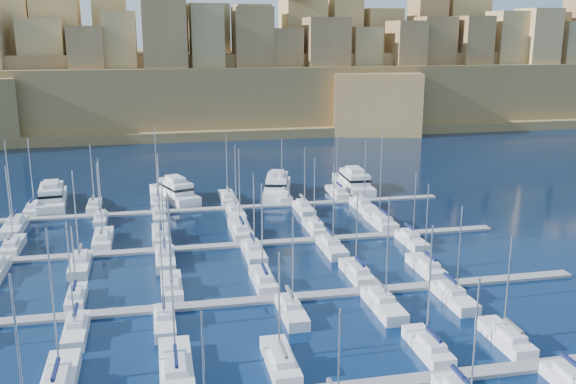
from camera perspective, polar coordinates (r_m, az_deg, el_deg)
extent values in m
plane|color=black|center=(93.32, -2.73, -6.70)|extent=(600.00, 600.00, 0.00)
cube|color=slate|center=(82.29, -1.34, -9.49)|extent=(84.00, 2.00, 0.40)
cube|color=slate|center=(102.55, -3.65, -4.65)|extent=(84.00, 2.00, 0.40)
cube|color=slate|center=(123.41, -5.16, -1.43)|extent=(84.00, 2.00, 0.40)
cube|color=silver|center=(67.46, -19.62, -15.66)|extent=(3.08, 10.26, 1.71)
cube|color=silver|center=(66.00, -19.83, -15.19)|extent=(2.15, 4.62, 0.70)
cylinder|color=#9EA0A8|center=(64.42, -20.16, -9.16)|extent=(0.18, 0.18, 14.44)
cube|color=#0E173D|center=(65.06, -19.96, -14.59)|extent=(0.35, 4.10, 0.35)
cube|color=silver|center=(66.96, -9.92, -15.22)|extent=(3.23, 10.76, 1.74)
cube|color=silver|center=(65.43, -9.93, -14.75)|extent=(2.26, 4.84, 0.70)
cylinder|color=#9EA0A8|center=(63.64, -10.28, -8.04)|extent=(0.18, 0.18, 15.90)
cube|color=#0E173D|center=(64.46, -9.95, -14.16)|extent=(0.35, 4.30, 0.35)
cube|color=silver|center=(67.22, -0.69, -14.91)|extent=(2.71, 9.04, 1.65)
cube|color=silver|center=(65.88, -0.53, -14.39)|extent=(1.90, 4.07, 0.70)
cylinder|color=#9EA0A8|center=(64.82, -0.79, -9.88)|extent=(0.18, 0.18, 10.85)
cube|color=#595B60|center=(64.99, -0.45, -13.76)|extent=(0.35, 3.61, 0.35)
cube|color=silver|center=(71.46, 12.31, -13.40)|extent=(2.55, 8.49, 1.62)
cube|color=silver|center=(70.25, 12.64, -12.86)|extent=(1.78, 3.82, 0.70)
cylinder|color=#9EA0A8|center=(68.85, 12.47, -7.96)|extent=(0.18, 0.18, 12.66)
cube|color=#0E173D|center=(69.45, 12.84, -12.24)|extent=(0.35, 3.39, 0.35)
cube|color=silver|center=(75.50, 18.74, -12.29)|extent=(2.61, 8.69, 1.63)
cube|color=silver|center=(74.34, 19.16, -11.76)|extent=(1.82, 3.91, 0.70)
cylinder|color=#9EA0A8|center=(73.35, 18.96, -7.74)|extent=(0.18, 0.18, 10.91)
cube|color=#595B60|center=(73.57, 19.40, -11.15)|extent=(0.35, 3.47, 0.35)
cylinder|color=#9EA0A8|center=(52.60, -22.69, -14.43)|extent=(0.18, 0.18, 15.12)
cylinder|color=#9EA0A8|center=(53.87, -7.50, -15.59)|extent=(0.18, 0.18, 10.52)
cylinder|color=#9EA0A8|center=(55.95, 4.55, -14.84)|extent=(0.18, 0.18, 9.61)
cylinder|color=#9EA0A8|center=(59.02, 16.27, -12.60)|extent=(0.18, 0.18, 11.61)
cube|color=#0E173D|center=(62.50, 15.16, -15.50)|extent=(0.35, 3.73, 0.35)
cube|color=silver|center=(68.44, 24.10, -14.58)|extent=(1.86, 3.98, 0.70)
cube|color=#0E173D|center=(68.27, 23.97, -13.64)|extent=(0.35, 3.54, 0.35)
cube|color=silver|center=(85.94, -18.28, -8.97)|extent=(2.22, 7.40, 1.57)
cube|color=silver|center=(84.83, -18.38, -8.46)|extent=(1.55, 3.33, 0.70)
cylinder|color=#9EA0A8|center=(84.49, -18.51, -5.70)|extent=(0.18, 0.18, 8.58)
cube|color=#0E173D|center=(84.11, -18.47, -7.89)|extent=(0.35, 2.96, 0.35)
cube|color=silver|center=(86.07, -10.31, -8.39)|extent=(2.72, 9.05, 1.65)
cube|color=silver|center=(84.79, -10.32, -7.89)|extent=(1.90, 4.07, 0.70)
cylinder|color=#9EA0A8|center=(84.15, -10.53, -3.97)|extent=(0.18, 0.18, 12.01)
cube|color=#595B60|center=(83.99, -10.35, -7.34)|extent=(0.35, 3.62, 0.35)
cube|color=silver|center=(86.99, -2.23, -7.92)|extent=(2.62, 8.74, 1.64)
cube|color=silver|center=(85.75, -2.14, -7.41)|extent=(1.84, 3.93, 0.70)
cylinder|color=#9EA0A8|center=(84.99, -2.33, -3.36)|extent=(0.18, 0.18, 12.59)
cube|color=#0E173D|center=(84.97, -2.09, -6.86)|extent=(0.35, 3.50, 0.35)
cube|color=silver|center=(90.01, 6.11, -7.22)|extent=(2.64, 8.81, 1.64)
cube|color=silver|center=(88.82, 6.31, -6.71)|extent=(1.85, 3.97, 0.70)
cylinder|color=#9EA0A8|center=(88.33, 6.13, -3.31)|extent=(0.18, 0.18, 10.95)
cube|color=#0E173D|center=(88.06, 6.42, -6.17)|extent=(0.35, 3.52, 0.35)
cube|color=silver|center=(93.58, 12.13, -6.62)|extent=(2.65, 8.83, 1.64)
cube|color=silver|center=(92.43, 12.39, -6.12)|extent=(1.85, 3.97, 0.70)
cylinder|color=#9EA0A8|center=(91.90, 12.23, -2.73)|extent=(0.18, 0.18, 11.34)
cube|color=#0E173D|center=(91.70, 12.54, -5.60)|extent=(0.35, 3.53, 0.35)
cube|color=silver|center=(76.91, -18.32, -11.76)|extent=(2.47, 8.22, 1.61)
cube|color=silver|center=(77.17, -18.33, -10.72)|extent=(1.73, 3.70, 0.70)
cylinder|color=#9EA0A8|center=(73.86, -18.77, -7.06)|extent=(0.18, 0.18, 12.21)
cube|color=#0E173D|center=(77.13, -18.36, -9.89)|extent=(0.35, 3.29, 0.35)
cube|color=silver|center=(76.39, -10.90, -11.45)|extent=(2.43, 8.09, 1.60)
cube|color=silver|center=(76.65, -10.96, -10.42)|extent=(1.70, 3.64, 0.70)
cylinder|color=#9EA0A8|center=(73.39, -11.14, -6.83)|extent=(0.18, 0.18, 11.87)
cube|color=#0E173D|center=(76.59, -11.01, -9.58)|extent=(0.35, 3.24, 0.35)
cube|color=silver|center=(77.70, 0.34, -10.72)|extent=(2.55, 8.51, 1.63)
cube|color=silver|center=(77.98, 0.21, -9.68)|extent=(1.79, 3.83, 0.70)
cylinder|color=#9EA0A8|center=(74.83, 0.42, -6.36)|extent=(0.18, 0.18, 11.28)
cube|color=#595B60|center=(77.94, 0.14, -8.85)|extent=(0.35, 3.40, 0.35)
cube|color=silver|center=(80.29, 8.51, -10.01)|extent=(2.84, 9.48, 1.67)
cube|color=silver|center=(80.62, 8.31, -8.98)|extent=(1.99, 4.27, 0.70)
cylinder|color=#9EA0A8|center=(77.16, 8.83, -5.13)|extent=(0.18, 0.18, 13.11)
cube|color=#595B60|center=(80.63, 8.22, -8.16)|extent=(0.35, 3.79, 0.35)
cube|color=silver|center=(84.13, 14.57, -9.18)|extent=(2.68, 8.92, 1.65)
cube|color=silver|center=(84.41, 14.35, -8.22)|extent=(1.87, 4.01, 0.70)
cylinder|color=#9EA0A8|center=(81.45, 14.99, -5.08)|extent=(0.18, 0.18, 11.37)
cube|color=#0E173D|center=(84.40, 14.26, -7.45)|extent=(0.35, 3.57, 0.35)
cube|color=silver|center=(108.80, -23.23, -4.52)|extent=(2.59, 8.63, 1.63)
cube|color=silver|center=(107.65, -23.37, -4.08)|extent=(1.81, 3.88, 0.70)
cylinder|color=#9EA0A8|center=(107.37, -23.53, -1.01)|extent=(0.18, 0.18, 11.94)
cube|color=#595B60|center=(106.95, -23.47, -3.61)|extent=(0.35, 3.45, 0.35)
cube|color=silver|center=(107.41, -16.11, -4.13)|extent=(2.92, 9.75, 1.69)
cube|color=silver|center=(106.13, -16.19, -3.68)|extent=(2.05, 4.39, 0.70)
cylinder|color=#9EA0A8|center=(105.96, -16.35, -0.43)|extent=(0.18, 0.18, 12.38)
cube|color=#595B60|center=(105.36, -16.24, -3.21)|extent=(0.35, 3.90, 0.35)
cube|color=silver|center=(107.11, -11.19, -3.88)|extent=(2.95, 9.82, 1.69)
cube|color=silver|center=(105.81, -11.21, -3.43)|extent=(2.06, 4.42, 0.70)
cylinder|color=#9EA0A8|center=(105.61, -11.38, -0.06)|extent=(0.18, 0.18, 12.77)
cube|color=#0E173D|center=(105.03, -11.23, -2.96)|extent=(0.35, 3.93, 0.35)
cube|color=silver|center=(108.28, -4.24, -3.44)|extent=(3.14, 10.46, 1.72)
cube|color=silver|center=(106.93, -4.18, -2.98)|extent=(2.20, 4.71, 0.70)
cylinder|color=#9EA0A8|center=(106.79, -4.35, 0.45)|extent=(0.18, 0.18, 13.12)
cube|color=#0E173D|center=(106.13, -4.15, -2.52)|extent=(0.35, 4.18, 0.35)
cube|color=silver|center=(109.62, 2.38, -3.22)|extent=(2.50, 8.34, 1.62)
cube|color=silver|center=(108.51, 2.49, -2.76)|extent=(1.75, 3.75, 0.70)
cylinder|color=#9EA0A8|center=(108.27, 2.36, 0.10)|extent=(0.18, 0.18, 11.25)
cube|color=#595B60|center=(107.82, 2.56, -2.29)|extent=(0.35, 3.34, 0.35)
cube|color=silver|center=(114.03, 8.21, -2.64)|extent=(3.09, 10.29, 1.71)
cube|color=silver|center=(112.76, 8.41, -2.20)|extent=(2.16, 4.63, 0.70)
cylinder|color=#9EA0A8|center=(112.37, 8.27, 1.58)|extent=(0.18, 0.18, 15.24)
cube|color=#0E173D|center=(112.01, 8.52, -1.75)|extent=(0.35, 4.12, 0.35)
cube|color=silver|center=(96.87, -17.98, -6.28)|extent=(2.74, 9.14, 1.66)
cube|color=silver|center=(97.33, -17.98, -5.45)|extent=(1.92, 4.12, 0.70)
cylinder|color=#9EA0A8|center=(94.18, -18.34, -2.12)|extent=(0.18, 0.18, 13.24)
cube|color=#595B60|center=(97.43, -18.00, -4.77)|extent=(0.35, 3.66, 0.35)
cube|color=silver|center=(96.16, -10.86, -5.97)|extent=(2.79, 9.31, 1.67)
cube|color=silver|center=(96.65, -10.91, -5.13)|extent=(1.96, 4.19, 0.70)
cylinder|color=#9EA0A8|center=(93.69, -11.04, -2.29)|extent=(0.18, 0.18, 11.47)
cube|color=#0E173D|center=(96.75, -10.94, -4.45)|extent=(0.35, 3.72, 0.35)
cube|color=silver|center=(97.26, -3.05, -5.50)|extent=(2.75, 9.15, 1.66)
cube|color=silver|center=(97.73, -3.14, -4.67)|extent=(1.92, 4.12, 0.70)
cylinder|color=#9EA0A8|center=(94.79, -3.06, -1.77)|extent=(0.18, 0.18, 11.73)
cube|color=#0E173D|center=(97.83, -3.19, -4.00)|extent=(0.35, 3.66, 0.35)
cube|color=silver|center=(99.67, 3.93, -5.02)|extent=(2.81, 9.36, 1.67)
cube|color=silver|center=(100.14, 3.79, -4.21)|extent=(1.97, 4.21, 0.70)
cylinder|color=#9EA0A8|center=(97.17, 4.07, -1.21)|extent=(0.18, 0.18, 12.30)
cube|color=#0E173D|center=(100.24, 3.73, -3.55)|extent=(0.35, 3.74, 0.35)
cube|color=silver|center=(104.33, 10.95, -4.38)|extent=(2.57, 8.57, 1.63)
cube|color=silver|center=(104.72, 10.79, -3.63)|extent=(1.80, 3.86, 0.70)
cylinder|color=#9EA0A8|center=(102.18, 11.20, -1.14)|extent=(0.18, 0.18, 10.81)
cube|color=#0E173D|center=(104.79, 10.73, -3.01)|extent=(0.35, 3.43, 0.35)
cube|color=silver|center=(129.71, -21.64, -1.47)|extent=(2.64, 8.79, 1.64)
cube|color=silver|center=(128.58, -21.75, -1.07)|extent=(1.85, 3.95, 0.70)
cylinder|color=#9EA0A8|center=(128.50, -21.90, 1.69)|extent=(0.18, 0.18, 12.82)
cube|color=#0E173D|center=(127.91, -21.82, -0.67)|extent=(0.35, 3.52, 0.35)
cube|color=silver|center=(127.95, -16.84, -1.28)|extent=(2.44, 8.14, 1.61)
cube|color=silver|center=(126.88, -16.90, -0.88)|extent=(1.71, 3.66, 0.70)
cylinder|color=#9EA0A8|center=(126.87, -17.03, 1.56)|extent=(0.18, 0.18, 11.21)
cube|color=#595B60|center=(126.23, -16.95, -0.46)|extent=(0.35, 3.25, 0.35)
cube|color=silver|center=(128.09, -11.47, -0.92)|extent=(2.85, 9.51, 1.68)
cube|color=silver|center=(126.87, -11.49, -0.51)|extent=(2.00, 4.28, 0.70)
cylinder|color=#9EA0A8|center=(126.79, -11.65, 2.57)|extent=(0.18, 0.18, 14.06)
cube|color=#0E173D|center=(126.15, -11.51, -0.10)|extent=(0.35, 3.81, 0.35)
cube|color=silver|center=(128.88, -5.38, -0.60)|extent=(2.86, 9.54, 1.68)
cube|color=silver|center=(127.67, -5.34, -0.19)|extent=(2.00, 4.29, 0.70)
cylinder|color=#9EA0A8|center=(127.78, -5.48, 2.44)|extent=(0.18, 0.18, 12.10)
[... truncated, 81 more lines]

